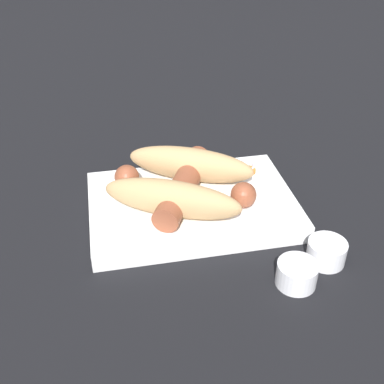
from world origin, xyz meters
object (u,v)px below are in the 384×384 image
at_px(food_tray, 192,206).
at_px(condiment_cup_near, 297,275).
at_px(bread_roll, 182,180).
at_px(sausage, 184,186).
at_px(condiment_cup_far, 326,253).

bearing_deg(food_tray, condiment_cup_near, 120.00).
height_order(bread_roll, sausage, bread_roll).
height_order(condiment_cup_near, condiment_cup_far, same).
bearing_deg(condiment_cup_near, condiment_cup_far, -150.00).
bearing_deg(bread_roll, condiment_cup_far, 137.67).
bearing_deg(food_tray, sausage, -33.66).
distance_m(condiment_cup_near, condiment_cup_far, 0.06).
relative_size(food_tray, bread_roll, 1.25).
distance_m(food_tray, sausage, 0.03).
xyz_separation_m(food_tray, condiment_cup_far, (-0.14, 0.12, 0.00)).
height_order(sausage, condiment_cup_near, sausage).
xyz_separation_m(food_tray, condiment_cup_near, (-0.09, 0.15, 0.00)).
relative_size(food_tray, condiment_cup_far, 5.89).
distance_m(bread_roll, sausage, 0.01).
bearing_deg(bread_roll, sausage, 122.40).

